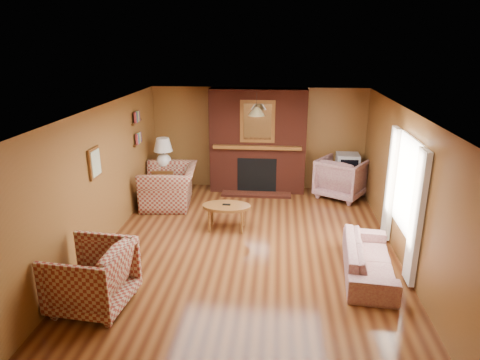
# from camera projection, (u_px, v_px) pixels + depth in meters

# --- Properties ---
(floor) EXTENTS (6.50, 6.50, 0.00)m
(floor) POSITION_uv_depth(u_px,v_px,m) (248.00, 247.00, 7.44)
(floor) COLOR #45200E
(floor) RESTS_ON ground
(ceiling) EXTENTS (6.50, 6.50, 0.00)m
(ceiling) POSITION_uv_depth(u_px,v_px,m) (249.00, 109.00, 6.69)
(ceiling) COLOR silver
(ceiling) RESTS_ON wall_back
(wall_back) EXTENTS (6.50, 0.00, 6.50)m
(wall_back) POSITION_uv_depth(u_px,v_px,m) (258.00, 139.00, 10.14)
(wall_back) COLOR brown
(wall_back) RESTS_ON floor
(wall_front) EXTENTS (6.50, 0.00, 6.50)m
(wall_front) POSITION_uv_depth(u_px,v_px,m) (223.00, 292.00, 3.99)
(wall_front) COLOR brown
(wall_front) RESTS_ON floor
(wall_left) EXTENTS (0.00, 6.50, 6.50)m
(wall_left) POSITION_uv_depth(u_px,v_px,m) (102.00, 178.00, 7.28)
(wall_left) COLOR brown
(wall_left) RESTS_ON floor
(wall_right) EXTENTS (0.00, 6.50, 6.50)m
(wall_right) POSITION_uv_depth(u_px,v_px,m) (404.00, 187.00, 6.85)
(wall_right) COLOR brown
(wall_right) RESTS_ON floor
(fireplace) EXTENTS (2.20, 0.82, 2.40)m
(fireplace) POSITION_uv_depth(u_px,v_px,m) (258.00, 142.00, 9.89)
(fireplace) COLOR #48190F
(fireplace) RESTS_ON floor
(window_right) EXTENTS (0.10, 1.85, 2.00)m
(window_right) POSITION_uv_depth(u_px,v_px,m) (404.00, 195.00, 6.69)
(window_right) COLOR beige
(window_right) RESTS_ON wall_right
(bookshelf) EXTENTS (0.09, 0.55, 0.71)m
(bookshelf) POSITION_uv_depth(u_px,v_px,m) (139.00, 129.00, 8.93)
(bookshelf) COLOR brown
(bookshelf) RESTS_ON wall_left
(botanical_print) EXTENTS (0.05, 0.40, 0.50)m
(botanical_print) POSITION_uv_depth(u_px,v_px,m) (95.00, 163.00, 6.88)
(botanical_print) COLOR brown
(botanical_print) RESTS_ON wall_left
(pendant_light) EXTENTS (0.36, 0.36, 0.48)m
(pendant_light) POSITION_uv_depth(u_px,v_px,m) (257.00, 111.00, 8.99)
(pendant_light) COLOR black
(pendant_light) RESTS_ON ceiling
(plaid_loveseat) EXTENTS (1.26, 1.41, 0.85)m
(plaid_loveseat) POSITION_uv_depth(u_px,v_px,m) (169.00, 186.00, 9.25)
(plaid_loveseat) COLOR maroon
(plaid_loveseat) RESTS_ON floor
(plaid_armchair) EXTENTS (1.08, 1.06, 0.90)m
(plaid_armchair) POSITION_uv_depth(u_px,v_px,m) (91.00, 277.00, 5.67)
(plaid_armchair) COLOR maroon
(plaid_armchair) RESTS_ON floor
(floral_sofa) EXTENTS (0.87, 1.85, 0.52)m
(floral_sofa) POSITION_uv_depth(u_px,v_px,m) (369.00, 259.00, 6.52)
(floral_sofa) COLOR tan
(floral_sofa) RESTS_ON floor
(floral_armchair) EXTENTS (1.36, 1.37, 0.92)m
(floral_armchair) POSITION_uv_depth(u_px,v_px,m) (342.00, 178.00, 9.68)
(floral_armchair) COLOR tan
(floral_armchair) RESTS_ON floor
(coffee_table) EXTENTS (0.91, 0.56, 0.51)m
(coffee_table) POSITION_uv_depth(u_px,v_px,m) (226.00, 208.00, 8.03)
(coffee_table) COLOR brown
(coffee_table) RESTS_ON floor
(side_table) EXTENTS (0.51, 0.51, 0.65)m
(side_table) POSITION_uv_depth(u_px,v_px,m) (165.00, 182.00, 9.84)
(side_table) COLOR brown
(side_table) RESTS_ON floor
(table_lamp) EXTENTS (0.43, 0.43, 0.70)m
(table_lamp) POSITION_uv_depth(u_px,v_px,m) (163.00, 152.00, 9.61)
(table_lamp) COLOR silver
(table_lamp) RESTS_ON side_table
(tv_stand) EXTENTS (0.49, 0.44, 0.53)m
(tv_stand) POSITION_uv_depth(u_px,v_px,m) (346.00, 184.00, 9.83)
(tv_stand) COLOR black
(tv_stand) RESTS_ON floor
(crt_tv) EXTENTS (0.51, 0.51, 0.46)m
(crt_tv) POSITION_uv_depth(u_px,v_px,m) (347.00, 164.00, 9.67)
(crt_tv) COLOR #A0A2A7
(crt_tv) RESTS_ON tv_stand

